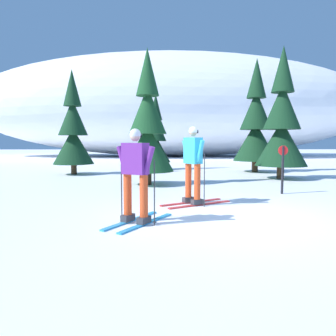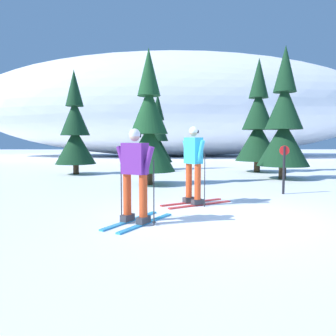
{
  "view_description": "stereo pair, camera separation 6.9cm",
  "coord_description": "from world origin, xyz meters",
  "px_view_note": "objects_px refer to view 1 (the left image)",
  "views": [
    {
      "loc": [
        -1.51,
        -6.22,
        1.49
      ],
      "look_at": [
        -1.35,
        0.48,
        0.95
      ],
      "focal_mm": 34.39,
      "sensor_mm": 36.0,
      "label": 1
    },
    {
      "loc": [
        -1.44,
        -6.22,
        1.49
      ],
      "look_at": [
        -1.35,
        0.48,
        0.95
      ],
      "focal_mm": 34.39,
      "sensor_mm": 36.0,
      "label": 2
    }
  ],
  "objects_px": {
    "pine_tree_center_right": "(256,125)",
    "pine_tree_far_left": "(73,131)",
    "pine_tree_center_left": "(148,128)",
    "pine_tree_center": "(156,138)",
    "skier_purple_jacket": "(136,174)",
    "skier_cyan_jacket": "(193,163)",
    "pine_tree_far_right": "(282,124)",
    "trail_marker_post": "(283,166)"
  },
  "relations": [
    {
      "from": "pine_tree_center_right",
      "to": "pine_tree_far_left",
      "type": "bearing_deg",
      "value": -173.45
    },
    {
      "from": "pine_tree_center_left",
      "to": "pine_tree_center",
      "type": "distance_m",
      "value": 6.22
    },
    {
      "from": "skier_purple_jacket",
      "to": "pine_tree_far_left",
      "type": "xyz_separation_m",
      "value": [
        -3.56,
        9.13,
        1.08
      ]
    },
    {
      "from": "pine_tree_center_left",
      "to": "skier_cyan_jacket",
      "type": "bearing_deg",
      "value": -71.45
    },
    {
      "from": "pine_tree_center_left",
      "to": "pine_tree_far_right",
      "type": "height_order",
      "value": "pine_tree_far_right"
    },
    {
      "from": "skier_purple_jacket",
      "to": "trail_marker_post",
      "type": "xyz_separation_m",
      "value": [
        3.96,
        3.3,
        -0.13
      ]
    },
    {
      "from": "pine_tree_center_left",
      "to": "pine_tree_center",
      "type": "height_order",
      "value": "pine_tree_center_left"
    },
    {
      "from": "pine_tree_center_left",
      "to": "pine_tree_center_right",
      "type": "xyz_separation_m",
      "value": [
        5.17,
        4.72,
        0.37
      ]
    },
    {
      "from": "pine_tree_center",
      "to": "trail_marker_post",
      "type": "distance_m",
      "value": 9.17
    },
    {
      "from": "skier_cyan_jacket",
      "to": "pine_tree_center_left",
      "type": "distance_m",
      "value": 3.94
    },
    {
      "from": "trail_marker_post",
      "to": "pine_tree_center_left",
      "type": "bearing_deg",
      "value": 151.91
    },
    {
      "from": "pine_tree_center_right",
      "to": "pine_tree_center",
      "type": "bearing_deg",
      "value": 163.28
    },
    {
      "from": "skier_purple_jacket",
      "to": "pine_tree_far_right",
      "type": "relative_size",
      "value": 0.33
    },
    {
      "from": "skier_cyan_jacket",
      "to": "pine_tree_center_right",
      "type": "bearing_deg",
      "value": 64.61
    },
    {
      "from": "pine_tree_center",
      "to": "skier_cyan_jacket",
      "type": "bearing_deg",
      "value": -84.09
    },
    {
      "from": "skier_purple_jacket",
      "to": "pine_tree_center_left",
      "type": "relative_size",
      "value": 0.37
    },
    {
      "from": "skier_purple_jacket",
      "to": "skier_cyan_jacket",
      "type": "distance_m",
      "value": 2.17
    },
    {
      "from": "pine_tree_center_left",
      "to": "skier_purple_jacket",
      "type": "bearing_deg",
      "value": -90.14
    },
    {
      "from": "skier_purple_jacket",
      "to": "pine_tree_far_right",
      "type": "bearing_deg",
      "value": 53.02
    },
    {
      "from": "skier_purple_jacket",
      "to": "trail_marker_post",
      "type": "relative_size",
      "value": 1.25
    },
    {
      "from": "pine_tree_center",
      "to": "pine_tree_center_right",
      "type": "relative_size",
      "value": 0.73
    },
    {
      "from": "pine_tree_far_left",
      "to": "skier_cyan_jacket",
      "type": "bearing_deg",
      "value": -56.89
    },
    {
      "from": "pine_tree_center_left",
      "to": "pine_tree_center_right",
      "type": "distance_m",
      "value": 7.01
    },
    {
      "from": "pine_tree_center",
      "to": "trail_marker_post",
      "type": "bearing_deg",
      "value": -65.72
    },
    {
      "from": "trail_marker_post",
      "to": "pine_tree_center",
      "type": "bearing_deg",
      "value": 114.28
    },
    {
      "from": "skier_cyan_jacket",
      "to": "pine_tree_far_right",
      "type": "relative_size",
      "value": 0.35
    },
    {
      "from": "skier_cyan_jacket",
      "to": "pine_tree_center_right",
      "type": "height_order",
      "value": "pine_tree_center_right"
    },
    {
      "from": "pine_tree_center_right",
      "to": "pine_tree_far_right",
      "type": "relative_size",
      "value": 1.05
    },
    {
      "from": "trail_marker_post",
      "to": "pine_tree_far_right",
      "type": "bearing_deg",
      "value": 70.08
    },
    {
      "from": "pine_tree_far_left",
      "to": "pine_tree_center_left",
      "type": "relative_size",
      "value": 1.02
    },
    {
      "from": "pine_tree_center",
      "to": "pine_tree_center_left",
      "type": "bearing_deg",
      "value": -91.81
    },
    {
      "from": "pine_tree_center_right",
      "to": "pine_tree_far_right",
      "type": "bearing_deg",
      "value": -87.28
    },
    {
      "from": "skier_cyan_jacket",
      "to": "pine_tree_far_left",
      "type": "height_order",
      "value": "pine_tree_far_left"
    },
    {
      "from": "skier_purple_jacket",
      "to": "pine_tree_far_right",
      "type": "height_order",
      "value": "pine_tree_far_right"
    },
    {
      "from": "pine_tree_far_left",
      "to": "skier_purple_jacket",
      "type": "bearing_deg",
      "value": -68.72
    },
    {
      "from": "skier_purple_jacket",
      "to": "pine_tree_center_right",
      "type": "relative_size",
      "value": 0.31
    },
    {
      "from": "skier_purple_jacket",
      "to": "pine_tree_center_left",
      "type": "height_order",
      "value": "pine_tree_center_left"
    },
    {
      "from": "skier_purple_jacket",
      "to": "pine_tree_center",
      "type": "relative_size",
      "value": 0.42
    },
    {
      "from": "pine_tree_far_left",
      "to": "pine_tree_center_right",
      "type": "bearing_deg",
      "value": 6.55
    },
    {
      "from": "pine_tree_center_right",
      "to": "trail_marker_post",
      "type": "distance_m",
      "value": 7.1
    },
    {
      "from": "pine_tree_far_right",
      "to": "pine_tree_center",
      "type": "bearing_deg",
      "value": 138.4
    },
    {
      "from": "skier_purple_jacket",
      "to": "pine_tree_center_right",
      "type": "xyz_separation_m",
      "value": [
        5.19,
        10.13,
        1.42
      ]
    }
  ]
}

